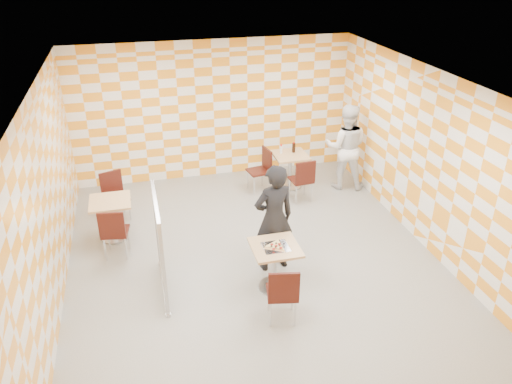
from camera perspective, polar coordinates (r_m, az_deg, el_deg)
room_shell at (r=8.19m, az=-1.27°, el=3.16°), size 7.00×7.00×7.00m
main_table at (r=7.55m, az=2.19°, el=-7.76°), size 0.70×0.70×0.75m
second_table at (r=10.64m, az=3.92°, el=3.11°), size 0.70×0.70×0.75m
empty_table at (r=9.12m, az=-16.18°, el=-2.29°), size 0.70×0.70×0.75m
chair_main_front at (r=6.89m, az=3.09°, el=-11.29°), size 0.50×0.50×0.92m
chair_second_front at (r=10.01m, az=5.39°, el=1.67°), size 0.46×0.47×0.92m
chair_second_side at (r=10.46m, az=0.73°, el=2.94°), size 0.50×0.49×0.92m
chair_empty_near at (r=8.52m, az=-15.94°, el=-4.19°), size 0.48×0.49×0.92m
chair_empty_far at (r=9.78m, az=-15.92°, el=0.03°), size 0.54×0.54×0.92m
partition at (r=7.48m, az=-10.93°, el=-6.04°), size 0.08×1.38×1.55m
man_dark at (r=7.80m, az=2.06°, el=-3.03°), size 0.72×0.53×1.81m
man_white at (r=10.64m, az=10.22°, el=5.10°), size 1.08×0.97×1.83m
pizza_on_foil at (r=7.39m, az=2.25°, el=-6.18°), size 0.40×0.40×0.04m
sport_bottle at (r=10.57m, az=2.89°, el=4.91°), size 0.06×0.06×0.20m
soda_bottle at (r=10.63m, az=4.33°, el=5.08°), size 0.07×0.07×0.23m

